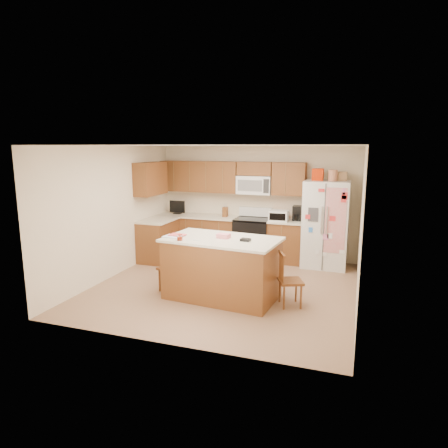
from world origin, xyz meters
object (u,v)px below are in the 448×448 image
(windsor_chair_back, at_px, (234,260))
(island, at_px, (222,268))
(stove, at_px, (253,238))
(windsor_chair_right, at_px, (289,281))
(windsor_chair_left, at_px, (172,267))
(refrigerator, at_px, (326,223))

(windsor_chair_back, bearing_deg, island, -89.00)
(stove, bearing_deg, windsor_chair_right, -63.03)
(windsor_chair_left, relative_size, windsor_chair_right, 1.02)
(stove, height_order, windsor_chair_back, stove)
(windsor_chair_left, xyz_separation_m, windsor_chair_back, (0.91, 0.71, 0.03))
(windsor_chair_back, distance_m, windsor_chair_right, 1.34)
(windsor_chair_left, bearing_deg, windsor_chair_right, -0.47)
(island, xyz_separation_m, windsor_chair_left, (-0.92, 0.02, -0.09))
(stove, bearing_deg, refrigerator, -2.30)
(windsor_chair_left, xyz_separation_m, windsor_chair_right, (2.04, -0.02, -0.01))
(refrigerator, xyz_separation_m, windsor_chair_back, (-1.47, -1.64, -0.48))
(windsor_chair_back, bearing_deg, refrigerator, 48.19)
(windsor_chair_right, bearing_deg, island, -179.95)
(stove, distance_m, windsor_chair_left, 2.54)
(windsor_chair_right, bearing_deg, windsor_chair_left, 179.53)
(stove, distance_m, windsor_chair_back, 1.71)
(refrigerator, relative_size, island, 1.05)
(refrigerator, height_order, island, refrigerator)
(windsor_chair_back, relative_size, windsor_chair_right, 1.08)
(refrigerator, relative_size, windsor_chair_right, 2.35)
(island, bearing_deg, windsor_chair_back, 91.00)
(stove, xyz_separation_m, windsor_chair_left, (-0.81, -2.41, -0.06))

